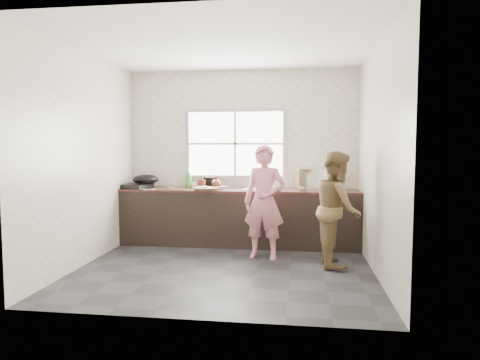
# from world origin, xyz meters

# --- Properties ---
(floor) EXTENTS (3.60, 3.20, 0.01)m
(floor) POSITION_xyz_m (0.00, 0.00, -0.01)
(floor) COLOR #272729
(floor) RESTS_ON ground
(ceiling) EXTENTS (3.60, 3.20, 0.01)m
(ceiling) POSITION_xyz_m (0.00, 0.00, 2.71)
(ceiling) COLOR silver
(ceiling) RESTS_ON wall_back
(wall_back) EXTENTS (3.60, 0.01, 2.70)m
(wall_back) POSITION_xyz_m (0.00, 1.60, 1.35)
(wall_back) COLOR beige
(wall_back) RESTS_ON ground
(wall_left) EXTENTS (0.01, 3.20, 2.70)m
(wall_left) POSITION_xyz_m (-1.80, 0.00, 1.35)
(wall_left) COLOR silver
(wall_left) RESTS_ON ground
(wall_right) EXTENTS (0.01, 3.20, 2.70)m
(wall_right) POSITION_xyz_m (1.80, 0.00, 1.35)
(wall_right) COLOR beige
(wall_right) RESTS_ON ground
(wall_front) EXTENTS (3.60, 0.01, 2.70)m
(wall_front) POSITION_xyz_m (0.00, -1.60, 1.35)
(wall_front) COLOR beige
(wall_front) RESTS_ON ground
(cabinet) EXTENTS (3.60, 0.62, 0.82)m
(cabinet) POSITION_xyz_m (0.00, 1.29, 0.41)
(cabinet) COLOR black
(cabinet) RESTS_ON floor
(countertop) EXTENTS (3.60, 0.64, 0.04)m
(countertop) POSITION_xyz_m (0.00, 1.29, 0.84)
(countertop) COLOR #331914
(countertop) RESTS_ON cabinet
(sink) EXTENTS (0.55, 0.45, 0.02)m
(sink) POSITION_xyz_m (0.35, 1.29, 0.86)
(sink) COLOR silver
(sink) RESTS_ON countertop
(faucet) EXTENTS (0.02, 0.02, 0.30)m
(faucet) POSITION_xyz_m (0.35, 1.49, 1.01)
(faucet) COLOR silver
(faucet) RESTS_ON countertop
(window_frame) EXTENTS (1.60, 0.05, 1.10)m
(window_frame) POSITION_xyz_m (-0.10, 1.59, 1.55)
(window_frame) COLOR #9EA0A5
(window_frame) RESTS_ON wall_back
(window_glazing) EXTENTS (1.50, 0.01, 1.00)m
(window_glazing) POSITION_xyz_m (-0.10, 1.57, 1.55)
(window_glazing) COLOR white
(window_glazing) RESTS_ON window_frame
(woman) EXTENTS (0.57, 0.42, 1.43)m
(woman) POSITION_xyz_m (0.44, 0.56, 0.71)
(woman) COLOR pink
(woman) RESTS_ON floor
(person_side) EXTENTS (0.59, 0.74, 1.45)m
(person_side) POSITION_xyz_m (1.39, 0.34, 0.73)
(person_side) COLOR brown
(person_side) RESTS_ON floor
(cutting_board) EXTENTS (0.49, 0.49, 0.04)m
(cutting_board) POSITION_xyz_m (-0.46, 1.08, 0.88)
(cutting_board) COLOR #302312
(cutting_board) RESTS_ON countertop
(cleaver) EXTENTS (0.23, 0.23, 0.01)m
(cleaver) POSITION_xyz_m (-0.28, 1.19, 0.90)
(cleaver) COLOR silver
(cleaver) RESTS_ON cutting_board
(bowl_mince) EXTENTS (0.26, 0.26, 0.05)m
(bowl_mince) POSITION_xyz_m (-0.49, 1.08, 0.89)
(bowl_mince) COLOR white
(bowl_mince) RESTS_ON countertop
(bowl_crabs) EXTENTS (0.20, 0.20, 0.06)m
(bowl_crabs) POSITION_xyz_m (0.56, 1.08, 0.89)
(bowl_crabs) COLOR silver
(bowl_crabs) RESTS_ON countertop
(bowl_held) EXTENTS (0.21, 0.21, 0.06)m
(bowl_held) POSITION_xyz_m (0.54, 1.17, 0.89)
(bowl_held) COLOR white
(bowl_held) RESTS_ON countertop
(black_pot) EXTENTS (0.30, 0.30, 0.17)m
(black_pot) POSITION_xyz_m (-0.52, 1.52, 0.94)
(black_pot) COLOR black
(black_pot) RESTS_ON countertop
(plate_food) EXTENTS (0.29, 0.29, 0.02)m
(plate_food) POSITION_xyz_m (-0.64, 1.52, 0.87)
(plate_food) COLOR silver
(plate_food) RESTS_ON countertop
(bottle_green) EXTENTS (0.14, 0.14, 0.29)m
(bottle_green) POSITION_xyz_m (-0.84, 1.50, 1.01)
(bottle_green) COLOR green
(bottle_green) RESTS_ON countertop
(bottle_brown_tall) EXTENTS (0.10, 0.10, 0.18)m
(bottle_brown_tall) POSITION_xyz_m (-0.58, 1.30, 0.95)
(bottle_brown_tall) COLOR #511F14
(bottle_brown_tall) RESTS_ON countertop
(bottle_brown_short) EXTENTS (0.14, 0.14, 0.18)m
(bottle_brown_short) POSITION_xyz_m (-0.36, 1.31, 0.95)
(bottle_brown_short) COLOR #452111
(bottle_brown_short) RESTS_ON countertop
(glass_jar) EXTENTS (0.08, 0.08, 0.09)m
(glass_jar) POSITION_xyz_m (-0.71, 1.28, 0.91)
(glass_jar) COLOR silver
(glass_jar) RESTS_ON countertop
(burner) EXTENTS (0.52, 0.52, 0.07)m
(burner) POSITION_xyz_m (-1.65, 1.24, 0.89)
(burner) COLOR black
(burner) RESTS_ON countertop
(wok) EXTENTS (0.41, 0.41, 0.15)m
(wok) POSITION_xyz_m (-1.47, 1.27, 1.00)
(wok) COLOR black
(wok) RESTS_ON burner
(dish_rack) EXTENTS (0.47, 0.37, 0.31)m
(dish_rack) POSITION_xyz_m (1.08, 1.40, 1.02)
(dish_rack) COLOR white
(dish_rack) RESTS_ON countertop
(pot_lid_left) EXTENTS (0.23, 0.23, 0.01)m
(pot_lid_left) POSITION_xyz_m (-1.37, 1.08, 0.87)
(pot_lid_left) COLOR silver
(pot_lid_left) RESTS_ON countertop
(pot_lid_right) EXTENTS (0.26, 0.26, 0.01)m
(pot_lid_right) POSITION_xyz_m (-1.10, 1.44, 0.87)
(pot_lid_right) COLOR silver
(pot_lid_right) RESTS_ON countertop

